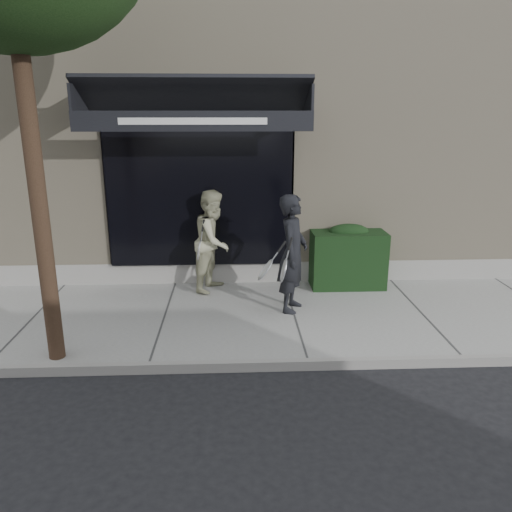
{
  "coord_description": "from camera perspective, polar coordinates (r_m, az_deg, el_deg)",
  "views": [
    {
      "loc": [
        -0.92,
        -7.2,
        3.14
      ],
      "look_at": [
        -0.56,
        0.6,
        0.88
      ],
      "focal_mm": 35.0,
      "sensor_mm": 36.0,
      "label": 1
    }
  ],
  "objects": [
    {
      "name": "building_facade",
      "position": [
        12.19,
        1.71,
        14.24
      ],
      "size": [
        14.3,
        8.04,
        5.64
      ],
      "color": "#BDAE90",
      "rests_on": "ground"
    },
    {
      "name": "sidewalk",
      "position": [
        7.88,
        4.31,
        -6.92
      ],
      "size": [
        20.0,
        3.0,
        0.12
      ],
      "primitive_type": "cube",
      "color": "gray",
      "rests_on": "ground"
    },
    {
      "name": "curb",
      "position": [
        6.49,
        5.96,
        -12.19
      ],
      "size": [
        20.0,
        0.1,
        0.14
      ],
      "primitive_type": "cube",
      "color": "gray",
      "rests_on": "ground"
    },
    {
      "name": "pedestrian_back",
      "position": [
        8.65,
        -4.83,
        1.75
      ],
      "size": [
        0.96,
        1.06,
        1.76
      ],
      "color": "#BAB995",
      "rests_on": "sidewalk"
    },
    {
      "name": "pedestrian_front",
      "position": [
        7.71,
        4.2,
        0.26
      ],
      "size": [
        0.86,
        0.92,
        1.84
      ],
      "color": "black",
      "rests_on": "sidewalk"
    },
    {
      "name": "hedge",
      "position": [
        9.03,
        10.4,
        -0.09
      ],
      "size": [
        1.3,
        0.7,
        1.14
      ],
      "color": "black",
      "rests_on": "sidewalk"
    },
    {
      "name": "ground",
      "position": [
        7.9,
        4.3,
        -7.32
      ],
      "size": [
        80.0,
        80.0,
        0.0
      ],
      "primitive_type": "plane",
      "color": "black",
      "rests_on": "ground"
    }
  ]
}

